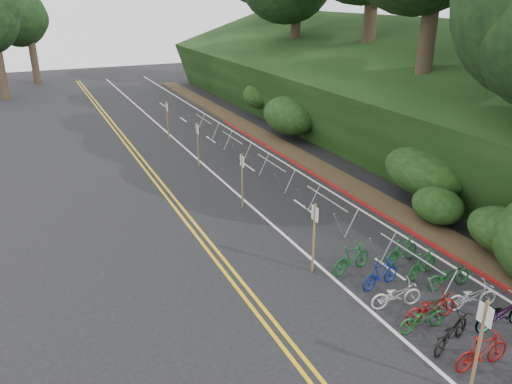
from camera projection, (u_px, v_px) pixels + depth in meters
The scene contains 9 objects.
ground at pixel (393, 369), 12.59m from camera, with size 120.00×120.00×0.00m, color black.
road_markings at pixel (252, 215), 21.35m from camera, with size 7.47×80.00×0.01m.
red_curb at pixel (328, 182), 24.91m from camera, with size 0.25×28.00×0.10m, color maroon.
embankment at pixel (366, 96), 32.74m from camera, with size 14.30×48.14×9.11m.
bike_racks_rest at pixel (271, 168), 24.40m from camera, with size 1.14×23.00×1.17m.
signpost_near at pixel (479, 343), 11.28m from camera, with size 0.08×0.40×2.59m.
signposts_rest at pixel (218, 158), 24.10m from camera, with size 0.08×18.40×2.50m.
bike_front at pixel (423, 318), 13.92m from camera, with size 1.54×0.54×0.81m, color #144C1E.
bike_valet at pixel (469, 315), 13.95m from camera, with size 3.38×9.20×1.03m.
Camera 1 is at (-7.36, -7.65, 8.83)m, focal length 35.00 mm.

